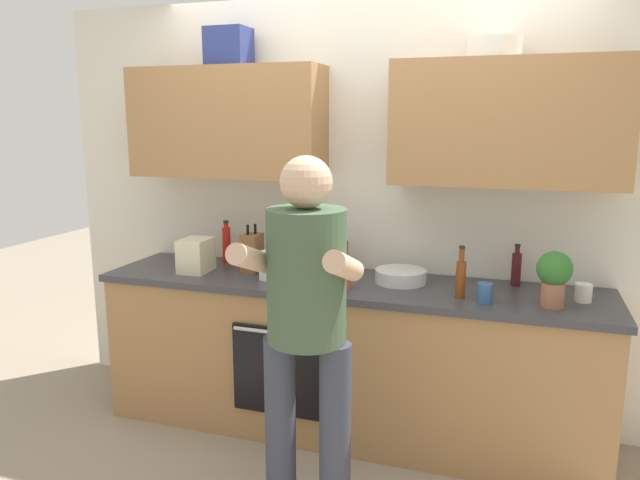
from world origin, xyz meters
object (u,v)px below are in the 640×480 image
Objects in this scene: mixing_bowl at (401,276)px; potted_herb at (554,275)px; cup_tea at (485,293)px; knife_block at (252,253)px; bottle_vinegar at (461,277)px; cup_ceramic at (345,279)px; bottle_oil at (313,270)px; bottle_wine at (516,268)px; bottle_water at (316,254)px; cup_coffee at (583,293)px; person_standing at (306,314)px; grocery_bag_produce at (281,265)px; bottle_syrup at (343,256)px; bottle_hotsauce at (227,244)px; grocery_bag_rice at (196,255)px.

potted_herb is (0.78, -0.20, 0.12)m from mixing_bowl.
knife_block is (-1.36, 0.22, 0.06)m from cup_tea.
cup_ceramic is (-0.61, -0.02, -0.06)m from bottle_vinegar.
bottle_vinegar is 0.77m from bottle_oil.
bottle_wine is 0.94m from cup_ceramic.
bottle_water is 1.43m from cup_coffee.
knife_block is (-0.89, -0.03, 0.08)m from mixing_bowl.
person_standing reaches higher than grocery_bag_produce.
cup_tea is at bearing -8.99° from knife_block.
bottle_syrup is 0.98m from bottle_wine.
bottle_vinegar is at bearing 6.47° from bottle_oil.
potted_herb is at bearing 34.46° from person_standing.
mixing_bowl is at bearing -18.49° from bottle_syrup.
cup_tea is 1.38m from knife_block.
bottle_syrup is 0.91× the size of bottle_hotsauce.
bottle_water is 1.32× the size of bottle_wine.
bottle_hotsauce is at bearing 76.34° from grocery_bag_rice.
cup_ceramic is at bearing -40.31° from bottle_water.
bottle_wine is at bearing 147.83° from cup_coffee.
grocery_bag_rice is at bearing -177.82° from cup_coffee.
bottle_syrup is 1.07× the size of bottle_wine.
person_standing is 6.69× the size of bottle_syrup.
bottle_syrup is at bearing 97.39° from person_standing.
cup_tea is at bearing -2.37° from cup_ceramic.
knife_block is 0.33m from grocery_bag_rice.
knife_block is 1.04× the size of potted_herb.
cup_tea is 0.34m from potted_herb.
potted_herb is (0.44, -0.01, 0.05)m from bottle_vinegar.
cup_ceramic is (0.10, -0.33, -0.05)m from bottle_syrup.
bottle_water is 1.07× the size of knife_block.
cup_ceramic is 0.36× the size of knife_block.
cup_coffee is 0.23m from potted_herb.
cup_ceramic is at bearing -4.14° from grocery_bag_rice.
bottle_water reaches higher than bottle_vinegar.
person_standing is 5.80× the size of mixing_bowl.
bottle_vinegar is 0.15m from cup_tea.
person_standing is 1.23m from grocery_bag_rice.
knife_block reaches higher than bottle_syrup.
bottle_syrup is 0.55m from knife_block.
potted_herb is at bearing -1.61° from grocery_bag_rice.
cup_tea reaches higher than mixing_bowl.
bottle_vinegar is at bearing 156.79° from cup_tea.
cup_coffee is 0.32× the size of mixing_bowl.
bottle_wine is at bearing 0.53° from bottle_hotsauce.
cup_ceramic is at bearing -21.03° from bottle_hotsauce.
person_standing reaches higher than cup_tea.
knife_block reaches higher than mixing_bowl.
bottle_water is 0.99m from cup_tea.
mixing_bowl is (0.49, 0.02, -0.10)m from bottle_water.
cup_tea is at bearing -23.21° from bottle_vinegar.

